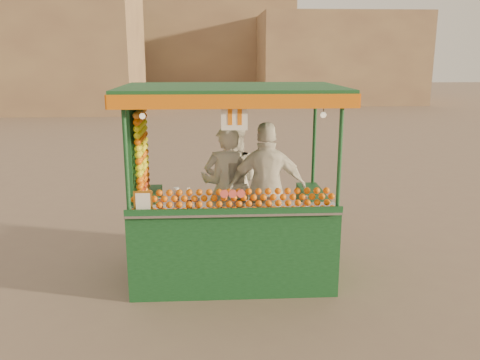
{
  "coord_description": "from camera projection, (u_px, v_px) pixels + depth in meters",
  "views": [
    {
      "loc": [
        -0.38,
        -5.8,
        2.7
      ],
      "look_at": [
        -0.03,
        0.2,
        1.2
      ],
      "focal_mm": 37.54,
      "sensor_mm": 36.0,
      "label": 1
    }
  ],
  "objects": [
    {
      "name": "vendor_middle",
      "position": [
        231.0,
        183.0,
        6.48
      ],
      "size": [
        0.87,
        0.72,
        1.64
      ],
      "rotation": [
        0.0,
        0.0,
        3.01
      ],
      "color": "beige",
      "rests_on": "ground"
    },
    {
      "name": "building_right",
      "position": [
        337.0,
        58.0,
        29.32
      ],
      "size": [
        9.0,
        6.0,
        5.0
      ],
      "primitive_type": "cube",
      "color": "#9C7F58",
      "rests_on": "ground"
    },
    {
      "name": "vendor_right",
      "position": [
        267.0,
        190.0,
        6.12
      ],
      "size": [
        0.97,
        0.41,
        1.65
      ],
      "rotation": [
        0.0,
        0.0,
        3.15
      ],
      "color": "white",
      "rests_on": "ground"
    },
    {
      "name": "juice_cart",
      "position": [
        227.0,
        219.0,
        6.08
      ],
      "size": [
        2.59,
        1.68,
        2.35
      ],
      "color": "#103D1A",
      "rests_on": "ground"
    },
    {
      "name": "ground",
      "position": [
        244.0,
        276.0,
        6.29
      ],
      "size": [
        90.0,
        90.0,
        0.0
      ],
      "primitive_type": "plane",
      "color": "#725D51",
      "rests_on": "ground"
    },
    {
      "name": "building_left",
      "position": [
        34.0,
        49.0,
        24.44
      ],
      "size": [
        10.0,
        6.0,
        6.0
      ],
      "primitive_type": "cube",
      "color": "#9C7F58",
      "rests_on": "ground"
    },
    {
      "name": "vendor_left",
      "position": [
        227.0,
        188.0,
        6.34
      ],
      "size": [
        0.59,
        0.4,
        1.58
      ],
      "rotation": [
        0.0,
        0.0,
        3.1
      ],
      "color": "beige",
      "rests_on": "ground"
    },
    {
      "name": "building_center",
      "position": [
        187.0,
        43.0,
        34.39
      ],
      "size": [
        14.0,
        7.0,
        7.0
      ],
      "primitive_type": "cube",
      "color": "#9C7F58",
      "rests_on": "ground"
    }
  ]
}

